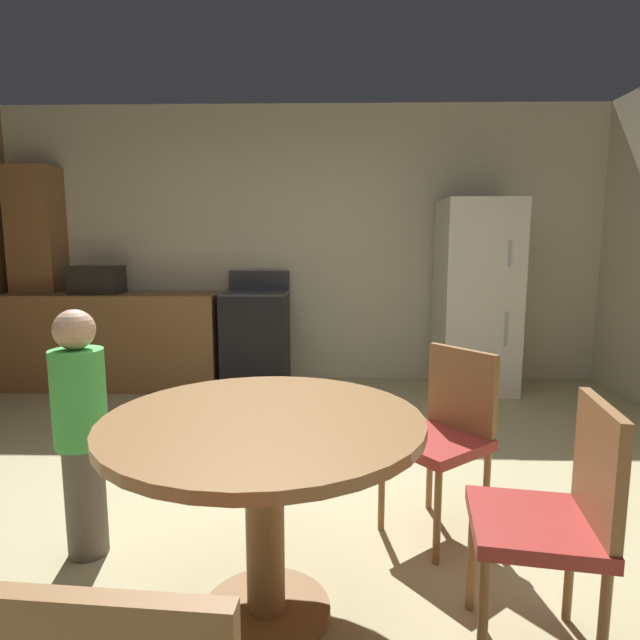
# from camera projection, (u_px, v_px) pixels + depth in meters

# --- Properties ---
(ground_plane) EXTENTS (14.00, 14.00, 0.00)m
(ground_plane) POSITION_uv_depth(u_px,v_px,m) (267.00, 547.00, 2.35)
(ground_plane) COLOR tan
(wall_back) EXTENTS (6.20, 0.12, 2.70)m
(wall_back) POSITION_uv_depth(u_px,v_px,m) (303.00, 245.00, 5.22)
(wall_back) COLOR beige
(wall_back) RESTS_ON ground
(kitchen_counter) EXTENTS (2.02, 0.60, 0.90)m
(kitchen_counter) POSITION_uv_depth(u_px,v_px,m) (116.00, 340.00, 5.00)
(kitchen_counter) COLOR olive
(kitchen_counter) RESTS_ON ground
(pantry_column) EXTENTS (0.44, 0.36, 2.10)m
(pantry_column) POSITION_uv_depth(u_px,v_px,m) (40.00, 276.00, 5.11)
(pantry_column) COLOR olive
(pantry_column) RESTS_ON ground
(oven_range) EXTENTS (0.60, 0.60, 1.10)m
(oven_range) POSITION_uv_depth(u_px,v_px,m) (256.00, 339.00, 4.97)
(oven_range) COLOR black
(oven_range) RESTS_ON ground
(refrigerator) EXTENTS (0.68, 0.68, 1.76)m
(refrigerator) POSITION_uv_depth(u_px,v_px,m) (476.00, 297.00, 4.81)
(refrigerator) COLOR silver
(refrigerator) RESTS_ON ground
(microwave) EXTENTS (0.44, 0.32, 0.26)m
(microwave) POSITION_uv_depth(u_px,v_px,m) (97.00, 280.00, 4.92)
(microwave) COLOR black
(microwave) RESTS_ON kitchen_counter
(dining_table) EXTENTS (1.13, 1.13, 0.76)m
(dining_table) POSITION_uv_depth(u_px,v_px,m) (264.00, 461.00, 1.84)
(dining_table) COLOR olive
(dining_table) RESTS_ON ground
(chair_east) EXTENTS (0.46, 0.46, 0.87)m
(chair_east) POSITION_uv_depth(u_px,v_px,m) (557.00, 512.00, 1.67)
(chair_east) COLOR olive
(chair_east) RESTS_ON ground
(chair_northeast) EXTENTS (0.56, 0.56, 0.87)m
(chair_northeast) POSITION_uv_depth(u_px,v_px,m) (445.00, 429.00, 2.43)
(chair_northeast) COLOR olive
(chair_northeast) RESTS_ON ground
(person_child) EXTENTS (0.29, 0.29, 1.09)m
(person_child) POSITION_uv_depth(u_px,v_px,m) (81.00, 428.00, 2.22)
(person_child) COLOR #665B51
(person_child) RESTS_ON ground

